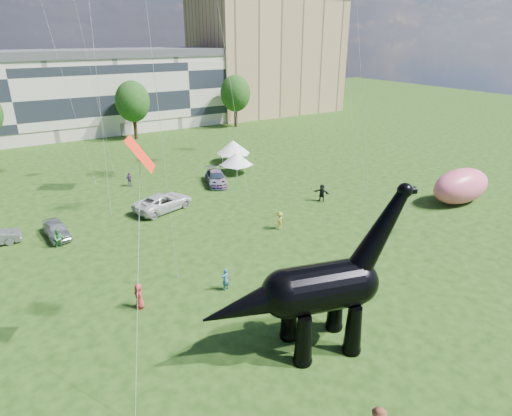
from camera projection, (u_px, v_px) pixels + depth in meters
ground at (292, 358)px, 21.99m from camera, size 220.00×220.00×0.00m
terrace_row at (10, 101)px, 64.79m from camera, size 78.00×11.00×12.00m
apartment_block at (266, 57)px, 88.43m from camera, size 28.00×18.00×22.00m
tree_mid_right at (132, 98)px, 65.30m from camera, size 5.20×5.20×9.44m
tree_far_right at (235, 91)px, 73.99m from camera, size 5.20×5.20×9.44m
dinosaur_sculpture at (314, 291)px, 21.58m from camera, size 11.11×4.44×9.09m
car_silver at (56, 229)px, 34.84m from camera, size 1.95×4.13×1.37m
car_white at (163, 202)px, 40.15m from camera, size 6.28×4.27×1.60m
car_dark at (216, 178)px, 47.12m from camera, size 3.42×5.33×1.44m
gazebo_near at (236, 159)px, 50.39m from camera, size 4.53×4.53×2.52m
gazebo_far at (233, 147)px, 54.51m from camera, size 5.37×5.37×2.89m
inflatable_pink at (461, 186)px, 41.60m from camera, size 6.92×3.55×3.43m
visitors at (166, 251)px, 31.05m from camera, size 41.92×37.48×1.76m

